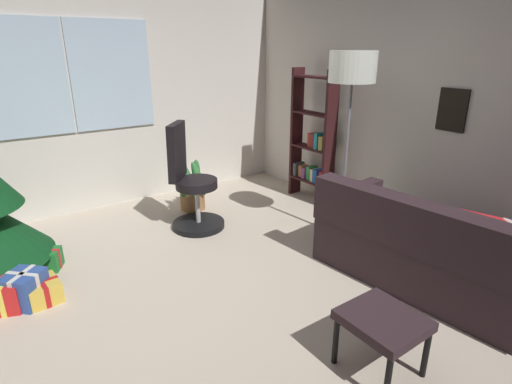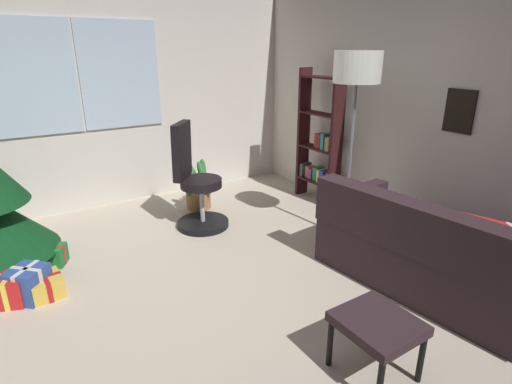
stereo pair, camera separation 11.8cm
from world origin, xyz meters
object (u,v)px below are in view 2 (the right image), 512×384
Objects in this scene: couch at (468,262)px; office_chair at (196,187)px; gift_box_green at (45,256)px; gift_box_gold at (46,286)px; gift_box_blue at (28,283)px; floor_lamp at (357,78)px; bookshelf at (320,144)px; footstool at (377,327)px; potted_plant at (198,190)px; gift_box_red at (12,287)px.

office_chair is at bearing 117.49° from couch.
couch reaches higher than gift_box_green.
office_chair reaches higher than gift_box_gold.
gift_box_gold is 0.12m from gift_box_blue.
floor_lamp is at bearing -21.44° from gift_box_green.
bookshelf reaches higher than gift_box_blue.
footstool is 0.71× the size of potted_plant.
gift_box_blue is at bearing -18.87° from gift_box_red.
potted_plant is at bearing 28.74° from gift_box_gold.
gift_box_gold is 0.84× the size of gift_box_blue.
gift_box_blue is (0.11, -0.04, 0.02)m from gift_box_red.
floor_lamp is at bearing 92.55° from couch.
potted_plant is (-0.93, 1.51, -1.35)m from floor_lamp.
potted_plant reaches higher than gift_box_gold.
office_chair reaches higher than potted_plant.
potted_plant is at bearing 14.85° from gift_box_green.
gift_box_green is 1.80m from potted_plant.
gift_box_red is 1.01× the size of gift_box_blue.
gift_box_green is 1.31× the size of gift_box_gold.
office_chair is at bearing 176.27° from bookshelf.
gift_box_blue is 3.24m from floor_lamp.
potted_plant is (2.01, 0.92, 0.13)m from gift_box_red.
footstool is 1.13× the size of gift_box_green.
gift_box_red is at bearing -164.75° from office_chair.
bookshelf is at bearing 7.19° from gift_box_blue.
office_chair is at bearing 89.37° from footstool.
footstool is 2.59m from gift_box_blue.
gift_box_red is 0.20× the size of floor_lamp.
footstool is at bearing -50.32° from gift_box_blue.
gift_box_gold is 0.26× the size of office_chair.
footstool is 1.25× the size of gift_box_blue.
gift_box_blue reaches higher than gift_box_gold.
footstool is 2.95m from bookshelf.
footstool is at bearing -51.97° from gift_box_gold.
gift_box_green is 0.21× the size of floor_lamp.
bookshelf is (0.42, 2.23, 0.44)m from couch.
footstool is at bearing -49.04° from gift_box_red.
gift_box_green is 1.55m from office_chair.
floor_lamp is at bearing -10.96° from gift_box_blue.
office_chair is 0.53m from potted_plant.
gift_box_gold is 0.16× the size of floor_lamp.
couch is 3.32× the size of potted_plant.
gift_box_gold is at bearing -172.14° from bookshelf.
couch is 5.87× the size of gift_box_blue.
office_chair is at bearing 17.36° from gift_box_blue.
gift_box_green is at bearing 139.71° from couch.
couch is at bearing -62.51° from office_chair.
office_chair is 1.66m from bookshelf.
footstool is 0.27× the size of bookshelf.
footstool reaches higher than gift_box_red.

